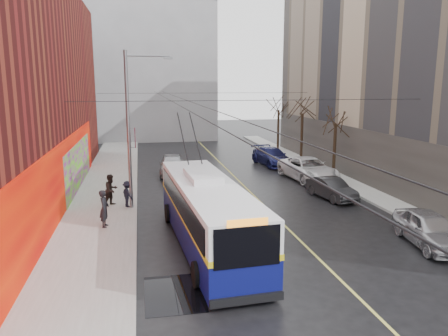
# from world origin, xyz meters

# --- Properties ---
(ground) EXTENTS (140.00, 140.00, 0.00)m
(ground) POSITION_xyz_m (0.00, 0.00, 0.00)
(ground) COLOR black
(ground) RESTS_ON ground
(sidewalk_left) EXTENTS (4.00, 60.00, 0.15)m
(sidewalk_left) POSITION_xyz_m (-8.00, 12.00, 0.07)
(sidewalk_left) COLOR gray
(sidewalk_left) RESTS_ON ground
(sidewalk_right) EXTENTS (2.00, 60.00, 0.15)m
(sidewalk_right) POSITION_xyz_m (9.00, 12.00, 0.07)
(sidewalk_right) COLOR gray
(sidewalk_right) RESTS_ON ground
(lane_line) EXTENTS (0.12, 50.00, 0.01)m
(lane_line) POSITION_xyz_m (1.50, 14.00, 0.00)
(lane_line) COLOR #BFB74C
(lane_line) RESTS_ON ground
(building_far) EXTENTS (20.50, 12.10, 18.00)m
(building_far) POSITION_xyz_m (-6.00, 44.99, 9.02)
(building_far) COLOR gray
(building_far) RESTS_ON ground
(streetlight_pole) EXTENTS (2.65, 0.60, 9.00)m
(streetlight_pole) POSITION_xyz_m (-6.14, 10.00, 4.85)
(streetlight_pole) COLOR slate
(streetlight_pole) RESTS_ON ground
(catenary_wires) EXTENTS (18.00, 60.00, 0.22)m
(catenary_wires) POSITION_xyz_m (-2.54, 14.77, 6.25)
(catenary_wires) COLOR black
(tree_near) EXTENTS (3.20, 3.20, 6.40)m
(tree_near) POSITION_xyz_m (9.00, 16.00, 4.98)
(tree_near) COLOR black
(tree_near) RESTS_ON ground
(tree_mid) EXTENTS (3.20, 3.20, 6.68)m
(tree_mid) POSITION_xyz_m (9.00, 23.00, 5.25)
(tree_mid) COLOR black
(tree_mid) RESTS_ON ground
(tree_far) EXTENTS (3.20, 3.20, 6.57)m
(tree_far) POSITION_xyz_m (9.00, 30.00, 5.14)
(tree_far) COLOR black
(tree_far) RESTS_ON ground
(puddle) EXTENTS (2.03, 2.99, 0.01)m
(puddle) POSITION_xyz_m (-4.71, -0.80, 0.00)
(puddle) COLOR black
(puddle) RESTS_ON ground
(pigeons_flying) EXTENTS (1.56, 0.91, 1.81)m
(pigeons_flying) POSITION_xyz_m (-2.92, 9.62, 6.91)
(pigeons_flying) COLOR slate
(trolleybus) EXTENTS (3.37, 12.01, 5.63)m
(trolleybus) POSITION_xyz_m (-2.84, 3.51, 1.57)
(trolleybus) COLOR #0A0E50
(trolleybus) RESTS_ON ground
(parked_car_a) EXTENTS (2.46, 4.79, 1.56)m
(parked_car_a) POSITION_xyz_m (7.00, 1.67, 0.78)
(parked_car_a) COLOR #A9A8AD
(parked_car_a) RESTS_ON ground
(parked_car_b) EXTENTS (2.08, 4.21, 1.33)m
(parked_car_b) POSITION_xyz_m (6.12, 10.06, 0.66)
(parked_car_b) COLOR #29292B
(parked_car_b) RESTS_ON ground
(parked_car_c) EXTENTS (3.41, 6.30, 1.68)m
(parked_car_c) POSITION_xyz_m (6.75, 15.59, 0.84)
(parked_car_c) COLOR white
(parked_car_c) RESTS_ON ground
(parked_car_d) EXTENTS (2.92, 5.64, 1.56)m
(parked_car_d) POSITION_xyz_m (5.80, 21.80, 0.78)
(parked_car_d) COLOR #16194D
(parked_car_d) RESTS_ON ground
(following_car) EXTENTS (2.32, 4.98, 1.65)m
(following_car) POSITION_xyz_m (-3.24, 19.47, 0.82)
(following_car) COLOR #A1A1A5
(following_car) RESTS_ON ground
(pedestrian_a) EXTENTS (0.54, 0.74, 1.88)m
(pedestrian_a) POSITION_xyz_m (-7.56, 6.69, 1.09)
(pedestrian_a) COLOR black
(pedestrian_a) RESTS_ON sidewalk_left
(pedestrian_b) EXTENTS (1.13, 1.14, 1.86)m
(pedestrian_b) POSITION_xyz_m (-7.45, 10.65, 1.08)
(pedestrian_b) COLOR black
(pedestrian_b) RESTS_ON sidewalk_left
(pedestrian_c) EXTENTS (0.96, 1.14, 1.53)m
(pedestrian_c) POSITION_xyz_m (-6.50, 10.11, 0.92)
(pedestrian_c) COLOR black
(pedestrian_c) RESTS_ON sidewalk_left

